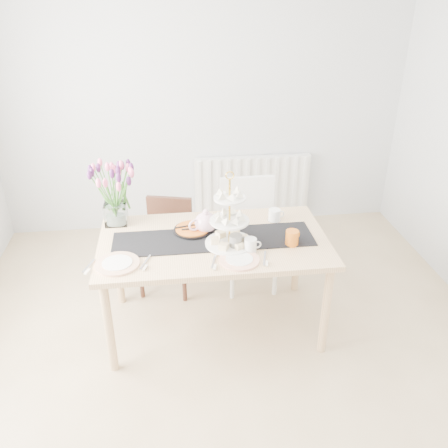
{
  "coord_description": "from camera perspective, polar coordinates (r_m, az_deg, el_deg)",
  "views": [
    {
      "loc": [
        -0.36,
        -2.32,
        2.4
      ],
      "look_at": [
        -0.01,
        0.5,
        0.9
      ],
      "focal_mm": 38.0,
      "sensor_mm": 36.0,
      "label": 1
    }
  ],
  "objects": [
    {
      "name": "tart_tin",
      "position": [
        3.41,
        -3.78,
        -0.72
      ],
      "size": [
        0.28,
        0.28,
        0.03
      ],
      "rotation": [
        0.0,
        0.0,
        -0.22
      ],
      "color": "black",
      "rests_on": "dining_table"
    },
    {
      "name": "chair_brown",
      "position": [
        3.99,
        -6.75,
        -1.65
      ],
      "size": [
        0.47,
        0.47,
        0.77
      ],
      "rotation": [
        0.0,
        0.0,
        -0.25
      ],
      "color": "#361B13",
      "rests_on": "ground"
    },
    {
      "name": "mug_white",
      "position": [
        3.16,
        3.2,
        -2.57
      ],
      "size": [
        0.08,
        0.08,
        0.1
      ],
      "primitive_type": "cylinder",
      "rotation": [
        0.0,
        0.0,
        0.03
      ],
      "color": "silver",
      "rests_on": "dining_table"
    },
    {
      "name": "table_runner",
      "position": [
        3.31,
        -1.26,
        -1.83
      ],
      "size": [
        1.4,
        0.35,
        0.01
      ],
      "primitive_type": "cube",
      "color": "black",
      "rests_on": "dining_table"
    },
    {
      "name": "room_shell",
      "position": [
        2.59,
        1.48,
        2.81
      ],
      "size": [
        4.5,
        4.5,
        4.5
      ],
      "color": "tan",
      "rests_on": "ground"
    },
    {
      "name": "dining_table",
      "position": [
        3.35,
        -1.25,
        -3.02
      ],
      "size": [
        1.6,
        0.9,
        0.75
      ],
      "color": "tan",
      "rests_on": "ground"
    },
    {
      "name": "teapot",
      "position": [
        3.37,
        -2.2,
        0.21
      ],
      "size": [
        0.32,
        0.29,
        0.17
      ],
      "primitive_type": null,
      "rotation": [
        0.0,
        0.0,
        0.39
      ],
      "color": "white",
      "rests_on": "dining_table"
    },
    {
      "name": "plate_left",
      "position": [
        3.11,
        -12.72,
        -4.69
      ],
      "size": [
        0.37,
        0.37,
        0.01
      ],
      "primitive_type": "cylinder",
      "rotation": [
        0.0,
        0.0,
        -0.34
      ],
      "color": "white",
      "rests_on": "dining_table"
    },
    {
      "name": "tulip_vase",
      "position": [
        3.49,
        -13.29,
        4.86
      ],
      "size": [
        0.6,
        0.6,
        0.5
      ],
      "rotation": [
        0.0,
        0.0,
        0.3
      ],
      "color": "silver",
      "rests_on": "dining_table"
    },
    {
      "name": "mug_orange",
      "position": [
        3.26,
        8.18,
        -1.67
      ],
      "size": [
        0.13,
        0.13,
        0.11
      ],
      "primitive_type": "cylinder",
      "rotation": [
        0.0,
        0.0,
        0.61
      ],
      "color": "orange",
      "rests_on": "dining_table"
    },
    {
      "name": "cake_stand",
      "position": [
        3.18,
        0.66,
        -0.38
      ],
      "size": [
        0.33,
        0.33,
        0.49
      ],
      "rotation": [
        0.0,
        0.0,
        0.26
      ],
      "color": "gold",
      "rests_on": "dining_table"
    },
    {
      "name": "chair_white",
      "position": [
        3.98,
        3.01,
        -0.07
      ],
      "size": [
        0.46,
        0.46,
        0.92
      ],
      "rotation": [
        0.0,
        0.0,
        0.02
      ],
      "color": "white",
      "rests_on": "ground"
    },
    {
      "name": "mug_grey",
      "position": [
        3.18,
        1.42,
        -2.18
      ],
      "size": [
        0.11,
        0.11,
        0.1
      ],
      "primitive_type": "cylinder",
      "rotation": [
        0.0,
        0.0,
        0.36
      ],
      "color": "slate",
      "rests_on": "dining_table"
    },
    {
      "name": "radiator",
      "position": [
        4.98,
        3.38,
        4.84
      ],
      "size": [
        1.2,
        0.08,
        0.6
      ],
      "primitive_type": "cube",
      "color": "white",
      "rests_on": "room_shell"
    },
    {
      "name": "cream_jug",
      "position": [
        3.57,
        6.08,
        1.06
      ],
      "size": [
        0.1,
        0.1,
        0.09
      ],
      "primitive_type": "cylinder",
      "rotation": [
        0.0,
        0.0,
        0.06
      ],
      "color": "white",
      "rests_on": "dining_table"
    },
    {
      "name": "plate_right",
      "position": [
        3.08,
        1.85,
        -4.33
      ],
      "size": [
        0.32,
        0.32,
        0.01
      ],
      "primitive_type": "cylinder",
      "rotation": [
        0.0,
        0.0,
        -0.24
      ],
      "color": "white",
      "rests_on": "dining_table"
    }
  ]
}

